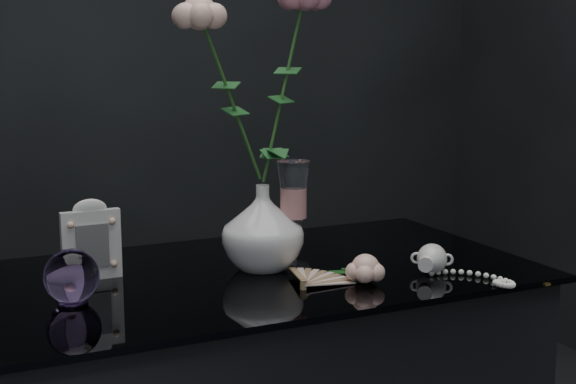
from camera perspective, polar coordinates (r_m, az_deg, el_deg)
name	(u,v)px	position (r m, az deg, el deg)	size (l,w,h in m)	color
vase	(263,228)	(1.52, -1.80, -2.54)	(0.16, 0.16, 0.16)	white
wine_glass	(293,215)	(1.53, 0.39, -1.64)	(0.06, 0.06, 0.21)	white
picture_frame	(91,239)	(1.50, -13.83, -3.29)	(0.11, 0.09, 0.15)	silver
paperweight	(72,276)	(1.38, -15.14, -5.79)	(0.09, 0.09, 0.09)	#A27BC8
paper_fan	(303,284)	(1.41, 1.10, -6.53)	(0.20, 0.15, 0.02)	beige
loose_rose	(365,269)	(1.45, 5.53, -5.44)	(0.12, 0.16, 0.05)	#FFB8A4
pearl_jar	(432,257)	(1.54, 10.20, -4.60)	(0.20, 0.21, 0.06)	silver
roses	(258,74)	(1.48, -2.17, 8.39)	(0.30, 0.13, 0.44)	beige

